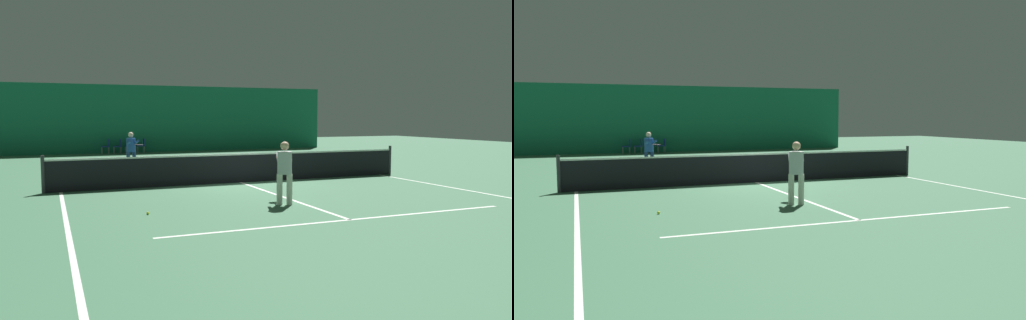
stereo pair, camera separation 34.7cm
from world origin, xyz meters
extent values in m
plane|color=#386647|center=(0.00, 0.00, 0.00)|extent=(60.00, 60.00, 0.00)
cube|color=#196B4C|center=(0.00, 15.22, 2.01)|extent=(23.00, 0.12, 4.01)
cube|color=silver|center=(0.00, 11.90, 0.00)|extent=(11.00, 0.10, 0.00)
cube|color=silver|center=(0.00, 6.40, 0.00)|extent=(8.25, 0.10, 0.00)
cube|color=silver|center=(0.00, -6.40, 0.00)|extent=(8.25, 0.10, 0.00)
cube|color=silver|center=(-5.50, 0.00, 0.00)|extent=(0.10, 23.80, 0.00)
cube|color=silver|center=(5.50, 0.00, 0.00)|extent=(0.10, 23.80, 0.00)
cube|color=silver|center=(0.00, 0.00, 0.00)|extent=(0.10, 12.80, 0.00)
cube|color=black|center=(0.00, 0.00, 0.47)|extent=(11.90, 0.02, 0.95)
cube|color=white|center=(0.00, 0.00, 0.92)|extent=(11.90, 0.02, 0.05)
cylinder|color=#333338|center=(-5.95, 0.00, 0.53)|extent=(0.10, 0.10, 1.07)
cylinder|color=#333338|center=(5.95, 0.00, 0.53)|extent=(0.10, 0.10, 1.07)
cylinder|color=beige|center=(-0.60, -4.21, 0.38)|extent=(0.19, 0.19, 0.76)
cylinder|color=beige|center=(-0.37, -4.30, 0.38)|extent=(0.19, 0.19, 0.76)
cylinder|color=#B7B7BC|center=(-0.48, -4.25, 1.03)|extent=(0.46, 0.46, 0.55)
sphere|color=#DBAD89|center=(-0.48, -4.25, 1.45)|extent=(0.21, 0.21, 0.21)
cylinder|color=#B7B7BC|center=(-0.52, -3.97, 1.16)|extent=(0.28, 0.52, 0.22)
cylinder|color=#B7B7BC|center=(-0.26, -4.08, 1.16)|extent=(0.28, 0.52, 0.22)
cylinder|color=black|center=(-0.24, -3.65, 1.09)|extent=(0.14, 0.29, 0.03)
torus|color=red|center=(-0.13, -3.37, 1.09)|extent=(0.43, 0.43, 0.03)
cylinder|color=silver|center=(-0.13, -3.37, 1.09)|extent=(0.36, 0.36, 0.00)
cylinder|color=navy|center=(-2.64, 4.93, 0.38)|extent=(0.17, 0.17, 0.75)
cylinder|color=navy|center=(-2.88, 4.89, 0.38)|extent=(0.17, 0.17, 0.75)
cylinder|color=#234C99|center=(-2.76, 4.91, 1.03)|extent=(0.41, 0.41, 0.55)
sphere|color=beige|center=(-2.76, 4.91, 1.44)|extent=(0.21, 0.21, 0.21)
cylinder|color=#234C99|center=(-2.58, 4.69, 1.15)|extent=(0.18, 0.53, 0.22)
cylinder|color=#234C99|center=(-2.86, 4.65, 1.15)|extent=(0.18, 0.53, 0.22)
cylinder|color=black|center=(-2.65, 4.27, 1.09)|extent=(0.08, 0.31, 0.03)
torus|color=black|center=(-2.60, 3.98, 1.09)|extent=(0.38, 0.38, 0.03)
cylinder|color=silver|center=(-2.60, 3.98, 1.09)|extent=(0.32, 0.32, 0.00)
cylinder|color=#99999E|center=(-2.94, 14.86, 0.20)|extent=(0.03, 0.03, 0.39)
cylinder|color=#99999E|center=(-2.94, 14.48, 0.20)|extent=(0.03, 0.03, 0.39)
cylinder|color=#99999E|center=(-2.56, 14.86, 0.20)|extent=(0.03, 0.03, 0.39)
cylinder|color=#99999E|center=(-2.56, 14.48, 0.20)|extent=(0.03, 0.03, 0.39)
cube|color=navy|center=(-2.75, 14.67, 0.41)|extent=(0.44, 0.44, 0.05)
cube|color=navy|center=(-2.55, 14.67, 0.64)|extent=(0.04, 0.44, 0.40)
cylinder|color=#99999E|center=(-2.26, 14.86, 0.20)|extent=(0.03, 0.03, 0.39)
cylinder|color=#99999E|center=(-2.26, 14.48, 0.20)|extent=(0.03, 0.03, 0.39)
cylinder|color=#99999E|center=(-1.88, 14.86, 0.20)|extent=(0.03, 0.03, 0.39)
cylinder|color=#99999E|center=(-1.88, 14.48, 0.20)|extent=(0.03, 0.03, 0.39)
cube|color=navy|center=(-2.07, 14.67, 0.41)|extent=(0.44, 0.44, 0.05)
cube|color=navy|center=(-1.87, 14.67, 0.64)|extent=(0.04, 0.44, 0.40)
cylinder|color=#99999E|center=(-1.59, 14.86, 0.20)|extent=(0.03, 0.03, 0.39)
cylinder|color=#99999E|center=(-1.59, 14.48, 0.20)|extent=(0.03, 0.03, 0.39)
cylinder|color=#99999E|center=(-1.21, 14.86, 0.20)|extent=(0.03, 0.03, 0.39)
cylinder|color=#99999E|center=(-1.21, 14.48, 0.20)|extent=(0.03, 0.03, 0.39)
cube|color=navy|center=(-1.40, 14.67, 0.41)|extent=(0.44, 0.44, 0.05)
cube|color=navy|center=(-1.20, 14.67, 0.64)|extent=(0.04, 0.44, 0.40)
cylinder|color=#99999E|center=(-0.92, 14.86, 0.20)|extent=(0.03, 0.03, 0.39)
cylinder|color=#99999E|center=(-0.92, 14.48, 0.20)|extent=(0.03, 0.03, 0.39)
cylinder|color=#99999E|center=(-0.54, 14.86, 0.20)|extent=(0.03, 0.03, 0.39)
cylinder|color=#99999E|center=(-0.54, 14.48, 0.20)|extent=(0.03, 0.03, 0.39)
cube|color=navy|center=(-0.73, 14.67, 0.41)|extent=(0.44, 0.44, 0.05)
cube|color=navy|center=(-0.53, 14.67, 0.64)|extent=(0.04, 0.44, 0.40)
sphere|color=#D1DB33|center=(-3.81, -4.20, 0.03)|extent=(0.07, 0.07, 0.07)
camera|label=1|loc=(-5.79, -15.13, 2.17)|focal=35.00mm
camera|label=2|loc=(-5.47, -15.26, 2.17)|focal=35.00mm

